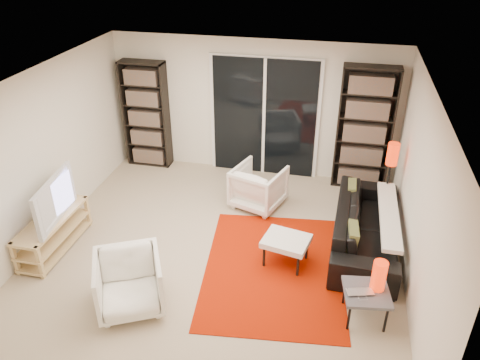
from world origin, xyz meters
The scene contains 20 objects.
floor centered at (0.00, 0.00, 0.00)m, with size 5.00×5.00×0.00m, color tan.
wall_back centered at (0.00, 2.50, 1.20)m, with size 5.00×0.02×2.40m, color white.
wall_front centered at (0.00, -2.50, 1.20)m, with size 5.00×0.02×2.40m, color white.
wall_left centered at (-2.50, 0.00, 1.20)m, with size 0.02×5.00×2.40m, color white.
wall_right centered at (2.50, 0.00, 1.20)m, with size 0.02×5.00×2.40m, color white.
ceiling centered at (0.00, 0.00, 2.40)m, with size 5.00×5.00×0.02m, color white.
sliding_door centered at (0.20, 2.46, 1.05)m, with size 1.92×0.08×2.16m.
bookshelf_left centered at (-1.95, 2.33, 0.98)m, with size 0.80×0.30×1.95m.
bookshelf_right centered at (1.90, 2.33, 1.05)m, with size 0.90×0.30×2.10m.
tv_stand centered at (-2.25, -0.45, 0.26)m, with size 0.42×1.31×0.50m.
tv centered at (-2.23, -0.45, 0.81)m, with size 1.08×0.14×0.62m, color black.
rug centered at (0.83, -0.23, 0.01)m, with size 1.80×2.44×0.01m, color #A51800.
sofa centered at (2.00, 0.57, 0.32)m, with size 2.20×0.86×0.64m, color black.
armchair_back centered at (0.33, 1.29, 0.34)m, with size 0.73×0.75×0.69m, color white.
armchair_front centered at (-0.73, -1.27, 0.35)m, with size 0.75×0.77×0.70m, color white.
ottoman centered at (0.96, -0.07, 0.35)m, with size 0.68×0.59×0.40m.
side_table centered at (1.98, -0.86, 0.36)m, with size 0.58×0.58×0.40m.
laptop centered at (1.92, -0.95, 0.41)m, with size 0.30×0.20×0.02m, color silver.
table_lamp centered at (2.09, -0.78, 0.59)m, with size 0.16×0.16×0.37m, color red.
floor_lamp centered at (2.29, 1.39, 0.95)m, with size 0.19×0.19×1.26m.
Camera 1 is at (1.45, -5.07, 4.10)m, focal length 35.00 mm.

